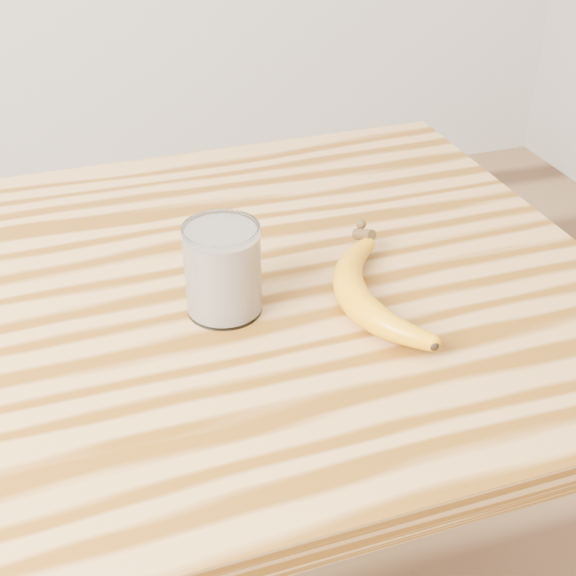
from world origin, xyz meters
name	(u,v)px	position (x,y,z in m)	size (l,w,h in m)	color
table	(135,385)	(0.00, 0.00, 0.77)	(1.20, 0.80, 0.90)	#B78448
smoothie_glass	(223,270)	(0.11, -0.05, 0.95)	(0.09, 0.09, 0.11)	white
banana	(352,296)	(0.25, -0.10, 0.92)	(0.12, 0.32, 0.04)	orange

